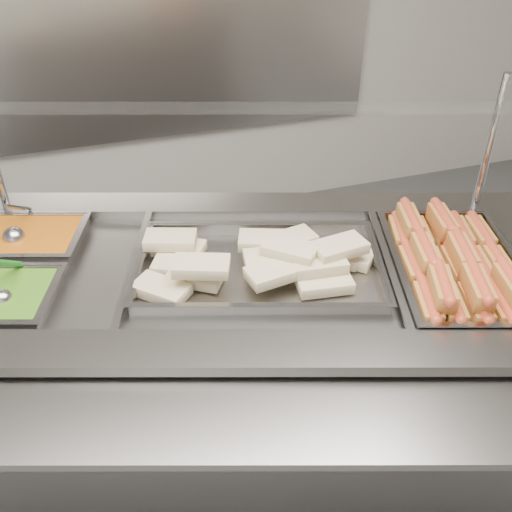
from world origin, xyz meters
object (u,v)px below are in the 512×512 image
object	(u,v)px
steam_counter	(241,373)
serving_spoon	(4,293)
sneeze_guard	(238,112)
ladle	(15,236)
pan_hotdogs	(454,274)
pan_wraps	(259,270)

from	to	relation	value
steam_counter	serving_spoon	bearing A→B (deg)	175.51
steam_counter	serving_spoon	world-z (taller)	serving_spoon
sneeze_guard	ladle	distance (m)	0.84
pan_hotdogs	serving_spoon	bearing A→B (deg)	168.71
sneeze_guard	serving_spoon	world-z (taller)	sneeze_guard
pan_wraps	ladle	distance (m)	0.82
ladle	sneeze_guard	bearing A→B (deg)	-10.86
pan_hotdogs	ladle	distance (m)	1.43
sneeze_guard	ladle	xyz separation A→B (m)	(-0.74, 0.14, -0.39)
ladle	serving_spoon	world-z (taller)	ladle
steam_counter	pan_wraps	xyz separation A→B (m)	(0.06, -0.02, 0.46)
pan_hotdogs	sneeze_guard	bearing A→B (deg)	142.54
steam_counter	pan_hotdogs	distance (m)	0.81
pan_hotdogs	ladle	xyz separation A→B (m)	(-1.31, 0.58, 0.05)
pan_hotdogs	serving_spoon	size ratio (longest dim) A/B	3.67
steam_counter	sneeze_guard	bearing A→B (deg)	71.82
steam_counter	pan_hotdogs	size ratio (longest dim) A/B	3.25
steam_counter	sneeze_guard	distance (m)	0.91
steam_counter	pan_wraps	bearing A→B (deg)	-18.18
pan_hotdogs	ladle	size ratio (longest dim) A/B	3.34
steam_counter	ladle	bearing A→B (deg)	151.02
steam_counter	ladle	distance (m)	0.90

